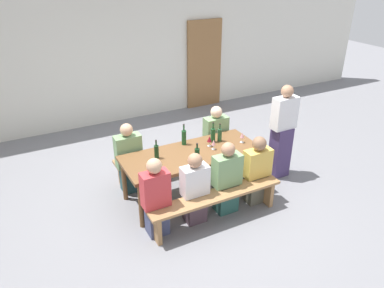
{
  "coord_description": "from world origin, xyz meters",
  "views": [
    {
      "loc": [
        -2.23,
        -4.31,
        3.37
      ],
      "look_at": [
        0.0,
        0.0,
        0.9
      ],
      "focal_mm": 34.42,
      "sensor_mm": 36.0,
      "label": 1
    }
  ],
  "objects_px": {
    "wine_bottle_1": "(184,137)",
    "wine_bottle_3": "(213,135)",
    "wooden_door": "(204,64)",
    "wine_glass_1": "(242,135)",
    "tasting_table": "(192,157)",
    "bench_near": "(216,200)",
    "seated_guest_far_1": "(215,140)",
    "seated_guest_far_0": "(129,160)",
    "wine_bottle_2": "(156,151)",
    "seated_guest_near_1": "(195,190)",
    "wine_bottle_0": "(197,154)",
    "seated_guest_near_0": "(156,199)",
    "standing_host": "(282,134)",
    "wine_glass_0": "(209,139)",
    "wine_glass_2": "(214,143)",
    "bench_far": "(172,155)",
    "wine_bottle_4": "(220,135)",
    "seated_guest_near_3": "(257,172)",
    "seated_guest_near_2": "(227,180)"
  },
  "relations": [
    {
      "from": "wine_bottle_4",
      "to": "seated_guest_near_2",
      "type": "distance_m",
      "value": 0.87
    },
    {
      "from": "wine_bottle_2",
      "to": "bench_far",
      "type": "bearing_deg",
      "value": 50.01
    },
    {
      "from": "tasting_table",
      "to": "wine_glass_0",
      "type": "distance_m",
      "value": 0.4
    },
    {
      "from": "seated_guest_near_0",
      "to": "seated_guest_near_3",
      "type": "distance_m",
      "value": 1.62
    },
    {
      "from": "bench_far",
      "to": "wine_glass_2",
      "type": "bearing_deg",
      "value": -65.9
    },
    {
      "from": "wooden_door",
      "to": "wine_bottle_3",
      "type": "distance_m",
      "value": 3.6
    },
    {
      "from": "seated_guest_near_3",
      "to": "seated_guest_near_2",
      "type": "bearing_deg",
      "value": 90.0
    },
    {
      "from": "wooden_door",
      "to": "wine_glass_0",
      "type": "bearing_deg",
      "value": -117.79
    },
    {
      "from": "wine_bottle_1",
      "to": "seated_guest_near_0",
      "type": "distance_m",
      "value": 1.27
    },
    {
      "from": "wine_glass_1",
      "to": "seated_guest_near_1",
      "type": "xyz_separation_m",
      "value": [
        -1.12,
        -0.53,
        -0.36
      ]
    },
    {
      "from": "seated_guest_near_0",
      "to": "bench_far",
      "type": "bearing_deg",
      "value": -32.45
    },
    {
      "from": "seated_guest_near_2",
      "to": "seated_guest_near_3",
      "type": "xyz_separation_m",
      "value": [
        0.53,
        0.0,
        -0.01
      ]
    },
    {
      "from": "wine_bottle_3",
      "to": "wooden_door",
      "type": "bearing_deg",
      "value": 63.17
    },
    {
      "from": "wine_glass_1",
      "to": "seated_guest_near_0",
      "type": "xyz_separation_m",
      "value": [
        -1.69,
        -0.53,
        -0.32
      ]
    },
    {
      "from": "wine_bottle_2",
      "to": "wine_glass_1",
      "type": "distance_m",
      "value": 1.4
    },
    {
      "from": "wine_bottle_3",
      "to": "seated_guest_near_2",
      "type": "distance_m",
      "value": 0.86
    },
    {
      "from": "tasting_table",
      "to": "seated_guest_near_0",
      "type": "xyz_separation_m",
      "value": [
        -0.83,
        -0.58,
        -0.13
      ]
    },
    {
      "from": "seated_guest_far_0",
      "to": "seated_guest_far_1",
      "type": "xyz_separation_m",
      "value": [
        1.56,
        0.0,
        -0.0
      ]
    },
    {
      "from": "wine_bottle_4",
      "to": "wine_glass_1",
      "type": "xyz_separation_m",
      "value": [
        0.29,
        -0.21,
        0.01
      ]
    },
    {
      "from": "wine_bottle_4",
      "to": "seated_guest_far_0",
      "type": "height_order",
      "value": "seated_guest_far_0"
    },
    {
      "from": "wine_bottle_0",
      "to": "wine_glass_1",
      "type": "bearing_deg",
      "value": 12.46
    },
    {
      "from": "wooden_door",
      "to": "wine_bottle_3",
      "type": "height_order",
      "value": "wooden_door"
    },
    {
      "from": "wine_bottle_3",
      "to": "seated_guest_near_0",
      "type": "bearing_deg",
      "value": -149.67
    },
    {
      "from": "wooden_door",
      "to": "wine_bottle_4",
      "type": "height_order",
      "value": "wooden_door"
    },
    {
      "from": "wine_bottle_0",
      "to": "wine_bottle_1",
      "type": "distance_m",
      "value": 0.57
    },
    {
      "from": "bench_far",
      "to": "wine_bottle_1",
      "type": "distance_m",
      "value": 0.67
    },
    {
      "from": "seated_guest_near_3",
      "to": "seated_guest_far_1",
      "type": "xyz_separation_m",
      "value": [
        -0.03,
        1.16,
        0.03
      ]
    },
    {
      "from": "seated_guest_near_2",
      "to": "wine_bottle_1",
      "type": "bearing_deg",
      "value": 15.17
    },
    {
      "from": "bench_far",
      "to": "wine_bottle_1",
      "type": "height_order",
      "value": "wine_bottle_1"
    },
    {
      "from": "wine_bottle_2",
      "to": "seated_guest_near_1",
      "type": "height_order",
      "value": "seated_guest_near_1"
    },
    {
      "from": "wooden_door",
      "to": "wine_glass_1",
      "type": "xyz_separation_m",
      "value": [
        -1.23,
        -3.44,
        -0.18
      ]
    },
    {
      "from": "wooden_door",
      "to": "seated_guest_near_3",
      "type": "bearing_deg",
      "value": -108.11
    },
    {
      "from": "wine_bottle_2",
      "to": "seated_guest_far_1",
      "type": "relative_size",
      "value": 0.25
    },
    {
      "from": "bench_near",
      "to": "seated_guest_far_1",
      "type": "distance_m",
      "value": 1.52
    },
    {
      "from": "wine_glass_1",
      "to": "tasting_table",
      "type": "bearing_deg",
      "value": 176.64
    },
    {
      "from": "seated_guest_near_1",
      "to": "seated_guest_near_0",
      "type": "bearing_deg",
      "value": 90.0
    },
    {
      "from": "wine_bottle_1",
      "to": "wine_bottle_3",
      "type": "height_order",
      "value": "wine_bottle_1"
    },
    {
      "from": "wine_bottle_4",
      "to": "standing_host",
      "type": "height_order",
      "value": "standing_host"
    },
    {
      "from": "wine_bottle_1",
      "to": "bench_near",
      "type": "bearing_deg",
      "value": -91.06
    },
    {
      "from": "wine_glass_2",
      "to": "standing_host",
      "type": "height_order",
      "value": "standing_host"
    },
    {
      "from": "seated_guest_near_0",
      "to": "seated_guest_near_1",
      "type": "height_order",
      "value": "seated_guest_near_0"
    },
    {
      "from": "standing_host",
      "to": "wine_glass_0",
      "type": "bearing_deg",
      "value": -9.65
    },
    {
      "from": "wooden_door",
      "to": "seated_guest_near_1",
      "type": "relative_size",
      "value": 1.95
    },
    {
      "from": "seated_guest_near_0",
      "to": "seated_guest_near_1",
      "type": "distance_m",
      "value": 0.58
    },
    {
      "from": "seated_guest_near_2",
      "to": "wine_bottle_0",
      "type": "bearing_deg",
      "value": 43.38
    },
    {
      "from": "wine_bottle_1",
      "to": "seated_guest_near_0",
      "type": "relative_size",
      "value": 0.3
    },
    {
      "from": "wine_bottle_0",
      "to": "wine_glass_2",
      "type": "distance_m",
      "value": 0.45
    },
    {
      "from": "wine_bottle_3",
      "to": "seated_guest_far_0",
      "type": "distance_m",
      "value": 1.37
    },
    {
      "from": "wine_bottle_3",
      "to": "wine_glass_0",
      "type": "distance_m",
      "value": 0.16
    },
    {
      "from": "seated_guest_near_0",
      "to": "seated_guest_near_1",
      "type": "bearing_deg",
      "value": -90.0
    }
  ]
}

